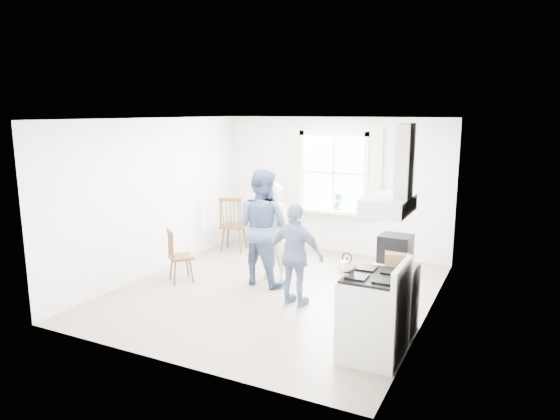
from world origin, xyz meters
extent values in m
cube|color=gray|center=(0.00, 0.00, -0.01)|extent=(4.62, 5.12, 0.02)
cube|color=silver|center=(0.00, 2.52, 1.30)|extent=(4.62, 0.04, 2.64)
cube|color=silver|center=(0.00, -2.52, 1.30)|extent=(4.62, 0.04, 2.64)
cube|color=silver|center=(-2.27, 0.00, 1.30)|extent=(0.04, 5.12, 2.64)
cube|color=silver|center=(2.27, 0.00, 1.30)|extent=(0.04, 5.12, 2.64)
cube|color=white|center=(0.00, 0.00, 2.61)|extent=(4.62, 5.12, 0.02)
cube|color=white|center=(0.00, 2.48, 1.55)|extent=(1.20, 0.02, 1.40)
cube|color=white|center=(0.00, 2.46, 2.29)|extent=(1.38, 0.09, 0.09)
cube|color=white|center=(0.00, 2.46, 0.81)|extent=(1.38, 0.09, 0.09)
cube|color=white|center=(-0.65, 2.46, 1.55)|extent=(0.09, 0.09, 1.58)
cube|color=white|center=(0.65, 2.46, 1.55)|extent=(0.09, 0.09, 1.58)
cube|color=white|center=(0.00, 2.38, 0.82)|extent=(1.38, 0.24, 0.06)
cube|color=beige|center=(-0.82, 2.44, 1.60)|extent=(0.24, 0.05, 1.70)
cube|color=beige|center=(0.82, 2.44, 1.60)|extent=(0.24, 0.05, 1.70)
cube|color=white|center=(2.02, -1.35, 1.74)|extent=(0.45, 0.76, 0.18)
cube|color=white|center=(2.17, -1.35, 2.21)|extent=(0.14, 0.30, 0.76)
cube|color=slate|center=(-1.40, 2.33, 0.40)|extent=(0.40, 0.30, 0.80)
cube|color=silver|center=(1.91, -1.35, 0.46)|extent=(0.65, 0.76, 0.92)
cube|color=black|center=(1.91, -1.35, 0.94)|extent=(0.61, 0.72, 0.03)
cube|color=silver|center=(2.20, -1.35, 1.02)|extent=(0.06, 0.76, 0.20)
cylinder|color=silver|center=(1.56, -1.35, 0.70)|extent=(0.02, 0.61, 0.02)
sphere|color=silver|center=(1.64, -1.52, 1.04)|extent=(0.19, 0.19, 0.19)
cylinder|color=silver|center=(1.64, -1.52, 0.99)|extent=(0.17, 0.17, 0.04)
torus|color=black|center=(1.64, -1.52, 1.16)|extent=(0.12, 0.02, 0.12)
cube|color=white|center=(1.98, -0.65, 0.45)|extent=(0.50, 0.55, 0.90)
cube|color=black|center=(1.95, -0.60, 0.99)|extent=(0.39, 0.35, 0.18)
cube|color=black|center=(1.95, -0.60, 1.16)|extent=(0.39, 0.35, 0.16)
cube|color=#A77E50|center=(2.01, -0.82, 0.99)|extent=(0.31, 0.26, 0.18)
cube|color=#4C3018|center=(-1.76, 1.67, 0.50)|extent=(0.56, 0.54, 0.06)
cube|color=#4C3018|center=(-1.72, 1.48, 0.80)|extent=(0.45, 0.17, 0.60)
cylinder|color=#4C3018|center=(-1.76, 1.67, 0.24)|extent=(0.04, 0.04, 0.48)
cube|color=#4C3018|center=(-1.58, -0.26, 0.40)|extent=(0.51, 0.51, 0.04)
cube|color=#4C3018|center=(-1.68, -0.39, 0.64)|extent=(0.31, 0.27, 0.48)
cylinder|color=#4C3018|center=(-1.58, -0.26, 0.19)|extent=(0.03, 0.03, 0.38)
imported|color=white|center=(-0.27, 0.47, 0.80)|extent=(0.64, 0.64, 1.61)
imported|color=#455880|center=(-0.35, 0.24, 0.92)|extent=(1.00, 1.00, 1.84)
imported|color=navy|center=(0.50, -0.36, 0.73)|extent=(0.95, 0.95, 1.46)
imported|color=#2E6833|center=(0.14, 2.36, 1.02)|extent=(0.22, 0.22, 0.33)
camera|label=1|loc=(3.28, -6.47, 2.71)|focal=32.00mm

